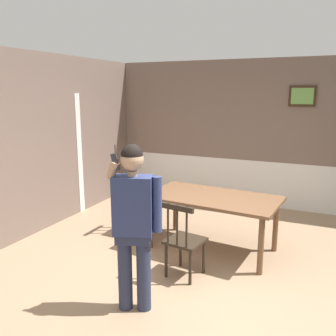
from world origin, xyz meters
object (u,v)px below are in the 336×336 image
object	(u,v)px
dining_table	(213,202)
chair_by_doorway	(184,240)
person_figure	(134,219)
chair_near_window	(136,204)

from	to	relation	value
dining_table	chair_by_doorway	xyz separation A→B (m)	(-0.08, -0.85, -0.22)
chair_by_doorway	person_figure	world-z (taller)	person_figure
chair_near_window	chair_by_doorway	bearing A→B (deg)	52.20
chair_near_window	person_figure	world-z (taller)	person_figure
chair_by_doorway	dining_table	bearing A→B (deg)	93.69
dining_table	person_figure	bearing A→B (deg)	-99.45
chair_near_window	person_figure	distance (m)	2.06
person_figure	chair_by_doorway	bearing A→B (deg)	-123.14
dining_table	person_figure	world-z (taller)	person_figure
chair_by_doorway	person_figure	distance (m)	0.95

